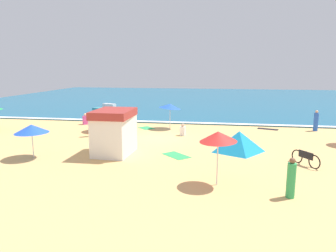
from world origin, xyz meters
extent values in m
plane|color=#E5B26B|center=(0.00, 0.00, 0.00)|extent=(60.00, 60.00, 0.00)
cube|color=#196084|center=(0.00, 28.00, 0.05)|extent=(60.00, 44.00, 0.10)
cube|color=white|center=(0.00, 6.30, 0.10)|extent=(57.00, 0.70, 0.01)
cube|color=white|center=(-1.42, -4.14, 1.07)|extent=(2.03, 2.65, 2.14)
cube|color=#A5332D|center=(-1.42, -4.14, 2.35)|extent=(2.05, 2.77, 0.42)
cylinder|color=silver|center=(0.51, 3.89, 0.98)|extent=(0.05, 0.05, 1.95)
cone|color=blue|center=(0.51, 3.89, 1.83)|extent=(2.36, 2.34, 0.55)
cylinder|color=#4C3823|center=(-4.36, 1.94, 0.90)|extent=(0.05, 0.05, 1.81)
cone|color=red|center=(-4.36, 1.94, 1.64)|extent=(2.66, 2.68, 0.65)
cylinder|color=silver|center=(-5.57, -5.66, 0.91)|extent=(0.05, 0.05, 1.82)
cone|color=blue|center=(-5.57, -5.66, 1.64)|extent=(2.03, 2.03, 0.49)
cylinder|color=silver|center=(4.47, -8.07, 1.14)|extent=(0.05, 0.05, 2.27)
cone|color=red|center=(4.47, -8.07, 2.11)|extent=(2.21, 2.20, 0.51)
pyramid|color=#1999D8|center=(5.66, -2.59, 0.63)|extent=(2.74, 2.50, 1.26)
torus|color=black|center=(8.57, -4.15, 0.33)|extent=(0.45, 0.63, 0.72)
torus|color=black|center=(9.18, -5.07, 0.33)|extent=(0.45, 0.63, 0.72)
cube|color=black|center=(8.88, -4.61, 0.55)|extent=(0.54, 0.77, 0.36)
cube|color=#D84CA5|center=(-7.06, 4.53, 0.37)|extent=(0.60, 0.60, 0.73)
sphere|color=beige|center=(-7.06, 4.53, 0.85)|extent=(0.26, 0.26, 0.26)
cylinder|color=blue|center=(11.91, 4.80, 0.71)|extent=(0.47, 0.47, 1.42)
sphere|color=#DBA884|center=(11.91, 4.80, 1.52)|extent=(0.23, 0.23, 0.23)
cylinder|color=green|center=(-4.44, 0.10, 0.82)|extent=(0.45, 0.45, 1.64)
sphere|color=#9E6B47|center=(-4.44, 0.10, 1.76)|extent=(0.26, 0.26, 0.26)
cube|color=white|center=(1.86, 1.42, 0.33)|extent=(0.41, 0.41, 0.66)
sphere|color=#DBA884|center=(1.86, 1.42, 0.76)|extent=(0.23, 0.23, 0.23)
cylinder|color=green|center=(7.27, -8.95, 0.68)|extent=(0.36, 0.36, 1.37)
sphere|color=brown|center=(7.27, -8.95, 1.47)|extent=(0.23, 0.23, 0.23)
cube|color=green|center=(2.14, -3.94, 0.01)|extent=(1.82, 1.82, 0.01)
cube|color=green|center=(-1.40, 3.69, 0.01)|extent=(1.61, 1.62, 0.01)
cube|color=black|center=(8.34, 4.89, 0.01)|extent=(1.72, 1.09, 0.01)
cube|color=teal|center=(-7.19, 10.92, 0.32)|extent=(4.17, 2.29, 0.44)
cube|color=silver|center=(-7.19, 10.92, 0.81)|extent=(1.54, 1.01, 0.53)
camera|label=1|loc=(4.53, -20.99, 4.96)|focal=33.71mm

